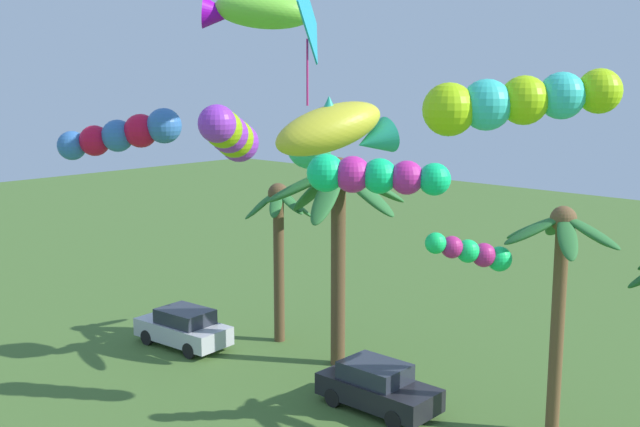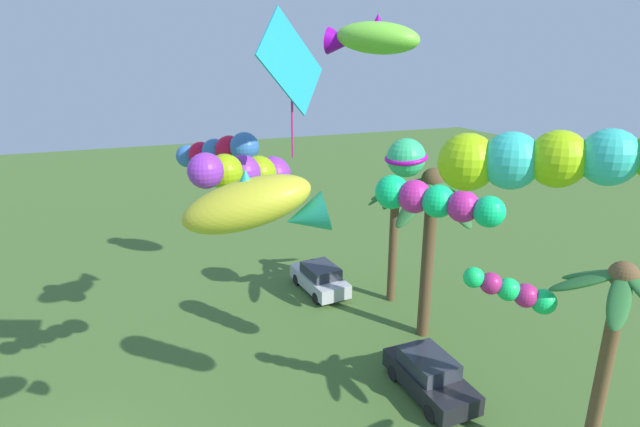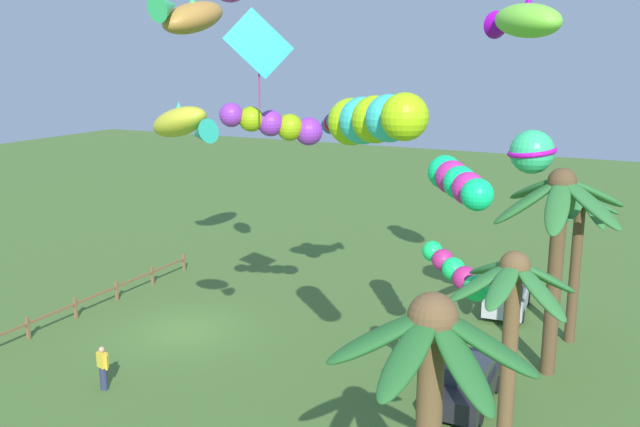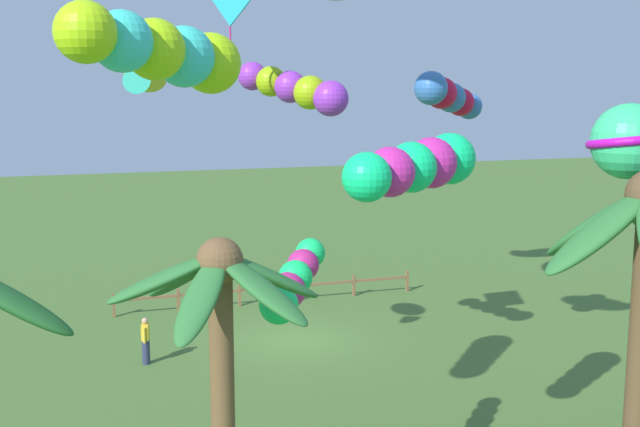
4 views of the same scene
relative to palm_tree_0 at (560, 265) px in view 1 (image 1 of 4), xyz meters
name	(u,v)px [view 1 (image 1 of 4)]	position (x,y,z in m)	size (l,w,h in m)	color
palm_tree_0	(560,265)	(0.00, 0.00, 0.00)	(3.55, 3.08, 6.81)	brown
palm_tree_2	(337,208)	(-8.39, -0.11, 0.70)	(4.73, 4.66, 7.60)	brown
palm_tree_3	(279,228)	(-11.72, 0.20, -0.54)	(3.02, 2.88, 6.33)	brown
parked_car_0	(184,328)	(-14.00, -2.79, -4.36)	(4.03, 2.02, 1.51)	#BCBCC1
parked_car_1	(378,387)	(-4.80, -2.21, -4.36)	(3.92, 1.78, 1.51)	black
kite_fish_0	(336,129)	(0.07, -9.68, 4.33)	(1.70, 2.76, 1.36)	gold
kite_tube_1	(230,135)	(-3.87, -8.86, 3.98)	(2.53, 2.91, 1.49)	purple
kite_tube_2	(373,176)	(-4.66, -2.75, 2.41)	(3.71, 2.82, 1.17)	#11E67E
kite_fish_3	(258,10)	(-10.24, -2.12, 7.46)	(3.63, 3.68, 1.62)	#7AE03B
kite_tube_4	(472,252)	(-1.75, -1.88, 0.41)	(1.76, 2.25, 1.21)	#17E869
kite_tube_5	(514,101)	(0.34, -3.62, 4.70)	(3.77, 3.62, 1.61)	#ABE313
kite_tube_6	(124,134)	(-8.44, -8.70, 3.75)	(2.93, 2.42, 1.42)	#326BB8
kite_ball_9	(309,146)	(-8.68, -1.24, 2.93)	(2.23, 2.23, 1.55)	#35D27E
kite_diamond_11	(307,15)	(-1.97, -8.30, 6.55)	(1.22, 1.82, 2.99)	#22ABCA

